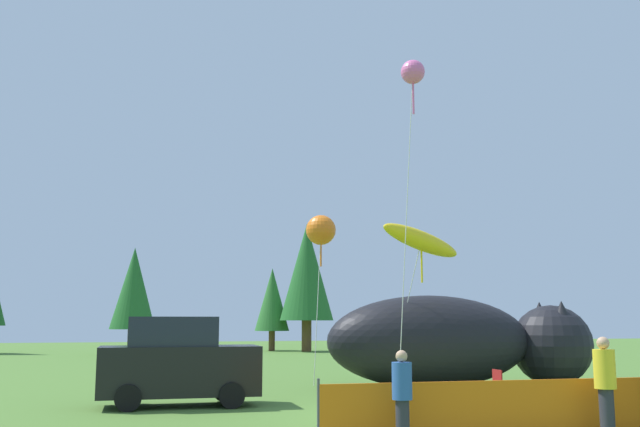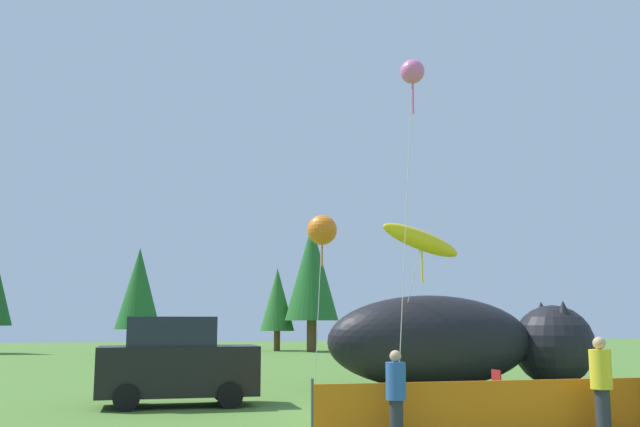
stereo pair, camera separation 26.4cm
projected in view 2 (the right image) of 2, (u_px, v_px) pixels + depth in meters
The scene contains 13 objects.
ground_plane at pixel (387, 414), 16.32m from camera, with size 120.00×120.00×0.00m, color #4C752D.
parked_car at pixel (177, 362), 18.05m from camera, with size 3.97×1.85×2.23m.
folding_chair at pixel (491, 385), 17.95m from camera, with size 0.54×0.54×0.90m.
inflatable_cat at pixel (458, 345), 22.97m from camera, with size 9.02×3.39×2.94m.
safety_fence at pixel (535, 407), 13.45m from camera, with size 8.69×0.13×1.12m.
spectator_in_yellow_shirt at pixel (396, 393), 12.37m from camera, with size 0.35×0.35×1.62m.
spectator_in_white_shirt at pixel (601, 382), 13.26m from camera, with size 0.40×0.40×1.83m.
kite_yellow_hero at pixel (421, 241), 22.12m from camera, with size 3.15×1.89×5.26m.
kite_orange_flower at pixel (322, 230), 25.36m from camera, with size 1.07×1.47×5.86m.
kite_pink_octopus at pixel (412, 74), 21.28m from camera, with size 0.92×0.72×9.86m.
horizon_tree_east at pixel (277, 300), 51.79m from camera, with size 2.49×2.49×5.94m.
horizon_tree_west at pixel (312, 272), 50.76m from camera, with size 3.80×3.80×9.06m.
horizon_tree_mid at pixel (139, 289), 45.28m from camera, with size 2.84×2.84×6.77m.
Camera 2 is at (-5.50, -15.98, 2.12)m, focal length 40.00 mm.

